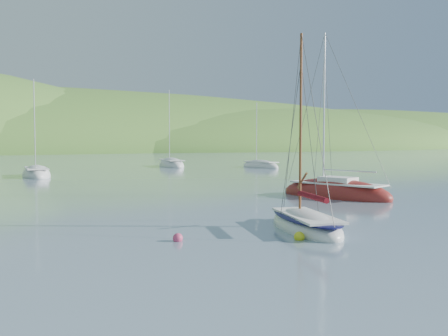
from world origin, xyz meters
name	(u,v)px	position (x,y,z in m)	size (l,w,h in m)	color
ground	(277,240)	(0.00, 0.00, 0.00)	(700.00, 700.00, 0.00)	slate
daysailer_white	(306,225)	(2.40, 1.41, 0.22)	(3.68, 6.52, 9.47)	silver
sloop_red	(336,194)	(11.58, 10.63, 0.23)	(5.53, 8.86, 12.40)	maroon
distant_sloop_a	(36,175)	(-4.95, 40.05, 0.19)	(3.08, 8.11, 11.46)	silver
distant_sloop_b	(171,165)	(14.74, 51.50, 0.20)	(3.88, 8.81, 12.19)	silver
distant_sloop_d	(260,166)	(25.16, 43.74, 0.17)	(3.67, 7.34, 10.01)	silver
mooring_buoys	(237,213)	(1.54, 6.39, 0.12)	(23.05, 12.55, 0.50)	yellow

